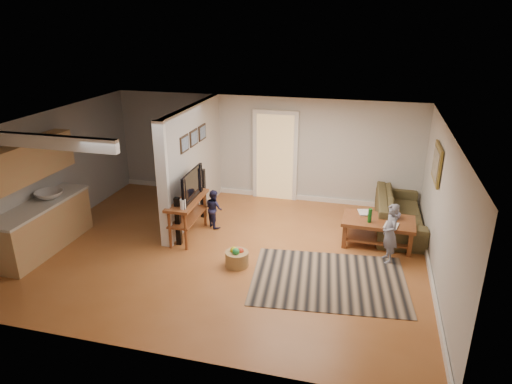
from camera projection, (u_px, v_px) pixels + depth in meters
ground at (227, 250)px, 8.84m from camera, size 7.50×7.50×0.00m
room_shell at (180, 168)px, 8.95m from camera, size 7.54×6.02×2.52m
area_rug at (329, 280)px, 7.84m from camera, size 2.81×2.18×0.01m
sofa at (397, 227)px, 9.84m from camera, size 1.01×2.43×0.70m
coffee_table at (379, 225)px, 8.93m from camera, size 1.40×0.85×0.82m
tv_console at (188, 203)px, 9.14m from camera, size 0.53×1.32×1.13m
speaker_left at (178, 221)px, 8.91m from camera, size 0.11×0.11×0.99m
speaker_right at (203, 193)px, 10.13m from camera, size 0.12×0.12×1.13m
toy_basket at (237, 258)px, 8.25m from camera, size 0.42×0.42×0.38m
child at (387, 261)px, 8.46m from camera, size 0.38×0.48×1.13m
toddler at (215, 226)px, 9.86m from camera, size 0.51×0.50×0.83m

